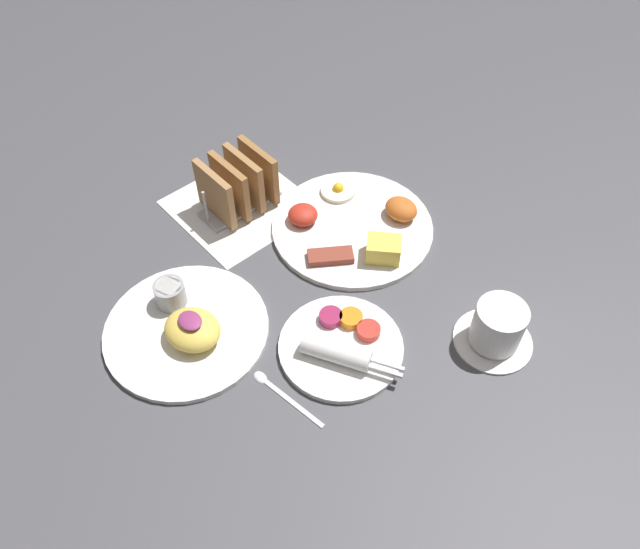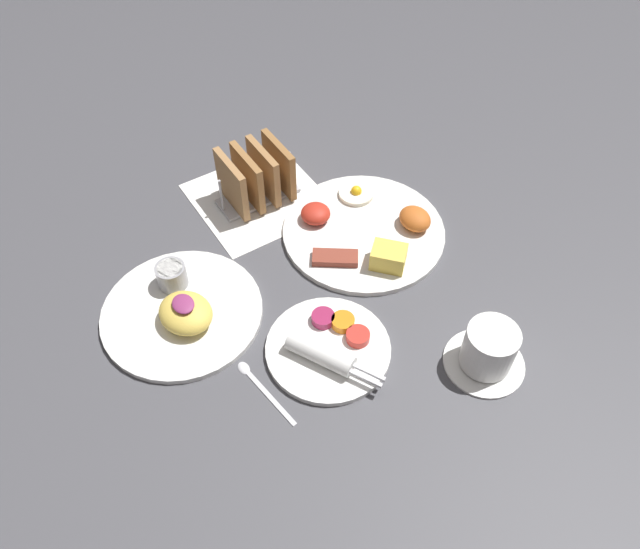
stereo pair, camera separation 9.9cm
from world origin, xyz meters
name	(u,v)px [view 2 (the right image)]	position (x,y,z in m)	size (l,w,h in m)	color
ground_plane	(294,288)	(0.00, 0.00, 0.00)	(3.00, 3.00, 0.00)	#47474C
napkin_flat	(258,197)	(-0.22, 0.05, 0.00)	(0.22, 0.22, 0.00)	white
plate_breakfast	(366,230)	(-0.04, 0.17, 0.01)	(0.28, 0.28, 0.05)	white
plate_condiments	(328,347)	(0.13, -0.02, 0.01)	(0.20, 0.19, 0.04)	white
plate_foreground	(182,309)	(-0.05, -0.17, 0.01)	(0.25, 0.25, 0.06)	white
toast_rack	(256,177)	(-0.22, 0.05, 0.05)	(0.10, 0.15, 0.10)	#B7B7BC
coffee_cup	(488,350)	(0.27, 0.16, 0.04)	(0.12, 0.12, 0.08)	white
teaspoon	(257,382)	(0.12, -0.14, 0.00)	(0.13, 0.03, 0.01)	silver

